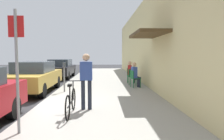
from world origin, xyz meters
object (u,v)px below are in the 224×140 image
object	(u,v)px
cafe_chair_0	(134,78)
parked_car_1	(34,77)
parking_meter	(64,75)
bicycle_0	(71,102)
street_sign	(17,62)
cafe_chair_1	(132,76)
parked_car_2	(60,68)
seated_patron_2	(131,71)
seated_patron_0	(135,74)
cafe_chair_2	(130,74)
pedestrian_standing	(86,77)

from	to	relation	value
cafe_chair_0	parked_car_1	bearing A→B (deg)	-174.27
parking_meter	bicycle_0	world-z (taller)	parking_meter
cafe_chair_0	street_sign	bearing A→B (deg)	-119.24
parking_meter	cafe_chair_1	distance (m)	3.86
parked_car_2	cafe_chair_1	world-z (taller)	parked_car_2
cafe_chair_1	seated_patron_2	size ratio (longest dim) A/B	0.67
cafe_chair_0	seated_patron_0	distance (m)	0.20
parked_car_2	cafe_chair_2	distance (m)	6.25
parked_car_1	cafe_chair_1	world-z (taller)	parked_car_1
parked_car_2	cafe_chair_0	bearing A→B (deg)	-49.15
bicycle_0	cafe_chair_1	size ratio (longest dim) A/B	1.97
parking_meter	cafe_chair_0	world-z (taller)	parking_meter
parked_car_1	parking_meter	distance (m)	1.67
bicycle_0	seated_patron_0	world-z (taller)	seated_patron_0
parked_car_1	seated_patron_0	distance (m)	4.96
street_sign	cafe_chair_2	distance (m)	8.52
pedestrian_standing	parked_car_2	bearing A→B (deg)	105.85
pedestrian_standing	cafe_chair_0	bearing A→B (deg)	63.34
cafe_chair_0	cafe_chair_1	distance (m)	0.84
pedestrian_standing	parking_meter	bearing A→B (deg)	111.88
street_sign	pedestrian_standing	world-z (taller)	street_sign
seated_patron_0	pedestrian_standing	distance (m)	4.71
parked_car_2	bicycle_0	xyz separation A→B (m)	(2.39, -10.34, -0.26)
parked_car_1	cafe_chair_2	world-z (taller)	parked_car_1
cafe_chair_1	seated_patron_2	bearing A→B (deg)	86.38
seated_patron_2	pedestrian_standing	bearing A→B (deg)	-110.07
seated_patron_2	pedestrian_standing	size ratio (longest dim) A/B	0.76
parked_car_1	street_sign	world-z (taller)	street_sign
parked_car_2	seated_patron_2	size ratio (longest dim) A/B	3.41
parking_meter	bicycle_0	bearing A→B (deg)	-76.82
cafe_chair_1	cafe_chair_2	distance (m)	0.89
cafe_chair_2	street_sign	bearing A→B (deg)	-113.50
parking_meter	street_sign	distance (m)	4.99
parked_car_1	street_sign	size ratio (longest dim) A/B	1.69
parking_meter	seated_patron_2	world-z (taller)	parking_meter
parking_meter	cafe_chair_1	bearing A→B (deg)	30.21
seated_patron_0	cafe_chair_1	size ratio (longest dim) A/B	1.48
parking_meter	street_sign	xyz separation A→B (m)	(-0.05, -4.93, 0.75)
seated_patron_2	pedestrian_standing	distance (m)	6.28
parked_car_2	seated_patron_2	distance (m)	6.30
cafe_chair_2	cafe_chair_1	bearing A→B (deg)	-89.78
street_sign	seated_patron_2	size ratio (longest dim) A/B	2.02
seated_patron_0	cafe_chair_1	world-z (taller)	seated_patron_0
bicycle_0	seated_patron_2	distance (m)	6.92
bicycle_0	cafe_chair_2	xyz separation A→B (m)	(2.48, 6.44, 0.14)
cafe_chair_1	cafe_chair_2	bearing A→B (deg)	90.22
parked_car_1	cafe_chair_0	distance (m)	4.90
cafe_chair_0	cafe_chair_1	size ratio (longest dim) A/B	1.00
street_sign	parking_meter	bearing A→B (deg)	89.42
cafe_chair_1	cafe_chair_2	xyz separation A→B (m)	(-0.00, 0.89, 0.00)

